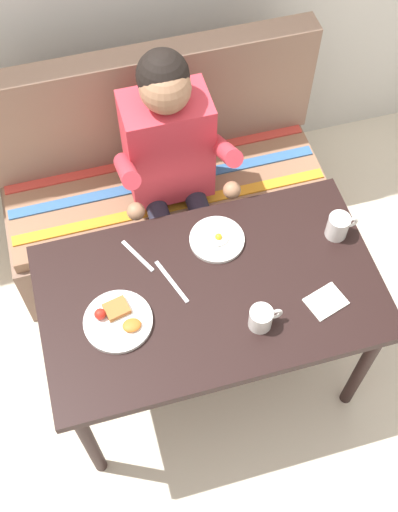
{
  "coord_description": "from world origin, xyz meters",
  "views": [
    {
      "loc": [
        -0.33,
        -1.03,
        2.68
      ],
      "look_at": [
        0.0,
        0.15,
        0.72
      ],
      "focal_mm": 44.71,
      "sensor_mm": 36.0,
      "label": 1
    }
  ],
  "objects_px": {
    "person": "(172,162)",
    "knife": "(172,282)",
    "plate_breakfast": "(118,320)",
    "coffee_mug_second": "(338,226)",
    "table": "(210,301)",
    "fork": "(138,256)",
    "couch": "(164,192)",
    "plate_eggs": "(217,239)",
    "napkin": "(326,302)",
    "coffee_mug": "(261,318)"
  },
  "relations": [
    {
      "from": "plate_breakfast",
      "to": "napkin",
      "type": "bearing_deg",
      "value": -9.45
    },
    {
      "from": "knife",
      "to": "plate_breakfast",
      "type": "bearing_deg",
      "value": -173.88
    },
    {
      "from": "couch",
      "to": "fork",
      "type": "xyz_separation_m",
      "value": [
        -0.22,
        -0.56,
        0.4
      ]
    },
    {
      "from": "person",
      "to": "coffee_mug",
      "type": "height_order",
      "value": "person"
    },
    {
      "from": "plate_breakfast",
      "to": "plate_eggs",
      "type": "relative_size",
      "value": 1.16
    },
    {
      "from": "person",
      "to": "knife",
      "type": "xyz_separation_m",
      "value": [
        -0.14,
        -0.52,
        -0.01
      ]
    },
    {
      "from": "table",
      "to": "person",
      "type": "relative_size",
      "value": 0.99
    },
    {
      "from": "table",
      "to": "coffee_mug_second",
      "type": "bearing_deg",
      "value": 11.3
    },
    {
      "from": "table",
      "to": "coffee_mug_second",
      "type": "distance_m",
      "value": 0.54
    },
    {
      "from": "plate_breakfast",
      "to": "couch",
      "type": "bearing_deg",
      "value": 67.18
    },
    {
      "from": "table",
      "to": "fork",
      "type": "bearing_deg",
      "value": 136.89
    },
    {
      "from": "napkin",
      "to": "knife",
      "type": "bearing_deg",
      "value": 156.02
    },
    {
      "from": "table",
      "to": "couch",
      "type": "bearing_deg",
      "value": 90.0
    },
    {
      "from": "couch",
      "to": "knife",
      "type": "height_order",
      "value": "couch"
    },
    {
      "from": "coffee_mug_second",
      "to": "fork",
      "type": "bearing_deg",
      "value": 172.2
    },
    {
      "from": "table",
      "to": "knife",
      "type": "xyz_separation_m",
      "value": [
        -0.12,
        0.07,
        0.08
      ]
    },
    {
      "from": "coffee_mug",
      "to": "napkin",
      "type": "relative_size",
      "value": 0.9
    },
    {
      "from": "plate_eggs",
      "to": "napkin",
      "type": "relative_size",
      "value": 1.54
    },
    {
      "from": "coffee_mug_second",
      "to": "knife",
      "type": "height_order",
      "value": "coffee_mug_second"
    },
    {
      "from": "couch",
      "to": "fork",
      "type": "height_order",
      "value": "couch"
    },
    {
      "from": "plate_eggs",
      "to": "table",
      "type": "bearing_deg",
      "value": -112.66
    },
    {
      "from": "person",
      "to": "napkin",
      "type": "relative_size",
      "value": 9.25
    },
    {
      "from": "couch",
      "to": "coffee_mug",
      "type": "distance_m",
      "value": 1.05
    },
    {
      "from": "person",
      "to": "knife",
      "type": "relative_size",
      "value": 6.06
    },
    {
      "from": "coffee_mug_second",
      "to": "napkin",
      "type": "bearing_deg",
      "value": -118.82
    },
    {
      "from": "table",
      "to": "fork",
      "type": "xyz_separation_m",
      "value": [
        -0.22,
        0.2,
        0.08
      ]
    },
    {
      "from": "coffee_mug_second",
      "to": "knife",
      "type": "distance_m",
      "value": 0.64
    },
    {
      "from": "table",
      "to": "person",
      "type": "height_order",
      "value": "person"
    },
    {
      "from": "napkin",
      "to": "plate_eggs",
      "type": "bearing_deg",
      "value": 130.23
    },
    {
      "from": "coffee_mug",
      "to": "knife",
      "type": "height_order",
      "value": "coffee_mug"
    },
    {
      "from": "person",
      "to": "plate_breakfast",
      "type": "distance_m",
      "value": 0.72
    },
    {
      "from": "plate_breakfast",
      "to": "plate_eggs",
      "type": "height_order",
      "value": "plate_breakfast"
    },
    {
      "from": "table",
      "to": "fork",
      "type": "distance_m",
      "value": 0.31
    },
    {
      "from": "table",
      "to": "coffee_mug",
      "type": "distance_m",
      "value": 0.25
    },
    {
      "from": "table",
      "to": "fork",
      "type": "relative_size",
      "value": 7.06
    },
    {
      "from": "couch",
      "to": "plate_eggs",
      "type": "xyz_separation_m",
      "value": [
        0.08,
        -0.57,
        0.41
      ]
    },
    {
      "from": "couch",
      "to": "person",
      "type": "distance_m",
      "value": 0.45
    },
    {
      "from": "person",
      "to": "fork",
      "type": "height_order",
      "value": "person"
    },
    {
      "from": "person",
      "to": "knife",
      "type": "bearing_deg",
      "value": -104.46
    },
    {
      "from": "table",
      "to": "couch",
      "type": "xyz_separation_m",
      "value": [
        0.0,
        0.76,
        -0.32
      ]
    },
    {
      "from": "table",
      "to": "coffee_mug",
      "type": "relative_size",
      "value": 10.17
    },
    {
      "from": "coffee_mug_second",
      "to": "fork",
      "type": "xyz_separation_m",
      "value": [
        -0.73,
        0.1,
        -0.05
      ]
    },
    {
      "from": "napkin",
      "to": "coffee_mug_second",
      "type": "bearing_deg",
      "value": 61.18
    },
    {
      "from": "table",
      "to": "coffee_mug_second",
      "type": "height_order",
      "value": "coffee_mug_second"
    },
    {
      "from": "plate_breakfast",
      "to": "napkin",
      "type": "xyz_separation_m",
      "value": [
        0.71,
        -0.12,
        -0.01
      ]
    },
    {
      "from": "plate_eggs",
      "to": "couch",
      "type": "bearing_deg",
      "value": 97.9
    },
    {
      "from": "plate_breakfast",
      "to": "fork",
      "type": "xyz_separation_m",
      "value": [
        0.12,
        0.24,
        -0.01
      ]
    },
    {
      "from": "fork",
      "to": "person",
      "type": "bearing_deg",
      "value": 32.28
    },
    {
      "from": "napkin",
      "to": "couch",
      "type": "bearing_deg",
      "value": 112.0
    },
    {
      "from": "couch",
      "to": "plate_breakfast",
      "type": "bearing_deg",
      "value": -112.82
    }
  ]
}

